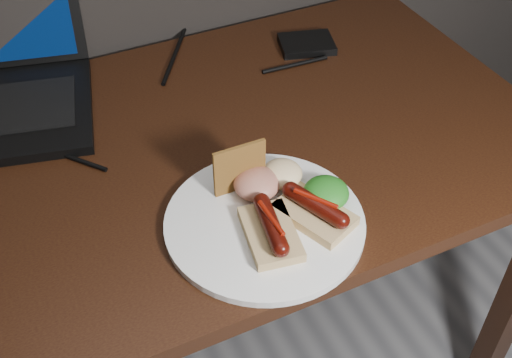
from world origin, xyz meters
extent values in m
cube|color=#321B0C|center=(0.00, 1.38, 0.73)|extent=(1.40, 0.70, 0.03)
cube|color=#321B0C|center=(0.65, 1.68, 0.36)|extent=(0.05, 0.05, 0.72)
cube|color=black|center=(0.41, 1.58, 0.76)|extent=(0.13, 0.11, 0.02)
cylinder|color=black|center=(-0.13, 1.46, 0.75)|extent=(0.12, 0.14, 0.01)
cylinder|color=black|center=(0.15, 1.67, 0.75)|extent=(0.12, 0.19, 0.01)
cylinder|color=black|center=(0.35, 1.53, 0.75)|extent=(0.14, 0.02, 0.01)
cylinder|color=white|center=(0.11, 1.17, 0.76)|extent=(0.37, 0.37, 0.01)
cube|color=#DFC483|center=(0.10, 1.13, 0.77)|extent=(0.09, 0.13, 0.02)
cylinder|color=#4C0F05|center=(0.10, 1.13, 0.79)|extent=(0.04, 0.10, 0.02)
sphere|color=#4C0F05|center=(0.10, 1.09, 0.79)|extent=(0.02, 0.02, 0.02)
sphere|color=#4C0F05|center=(0.11, 1.18, 0.79)|extent=(0.02, 0.02, 0.02)
cylinder|color=maroon|center=(0.10, 1.13, 0.80)|extent=(0.01, 0.07, 0.01)
cube|color=#DFC483|center=(0.18, 1.14, 0.77)|extent=(0.11, 0.13, 0.02)
cylinder|color=#4C0F05|center=(0.18, 1.14, 0.79)|extent=(0.06, 0.10, 0.02)
sphere|color=#4C0F05|center=(0.20, 1.10, 0.79)|extent=(0.03, 0.02, 0.02)
sphere|color=#4C0F05|center=(0.16, 1.18, 0.79)|extent=(0.03, 0.02, 0.02)
cylinder|color=maroon|center=(0.18, 1.14, 0.80)|extent=(0.05, 0.06, 0.01)
cube|color=#9F672B|center=(0.11, 1.25, 0.80)|extent=(0.08, 0.01, 0.08)
ellipsoid|color=#115912|center=(0.21, 1.16, 0.78)|extent=(0.07, 0.07, 0.04)
ellipsoid|color=#A3101A|center=(0.13, 1.23, 0.78)|extent=(0.07, 0.07, 0.04)
ellipsoid|color=white|center=(0.17, 1.23, 0.78)|extent=(0.06, 0.06, 0.04)
camera|label=1|loc=(-0.18, 0.58, 1.46)|focal=45.00mm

